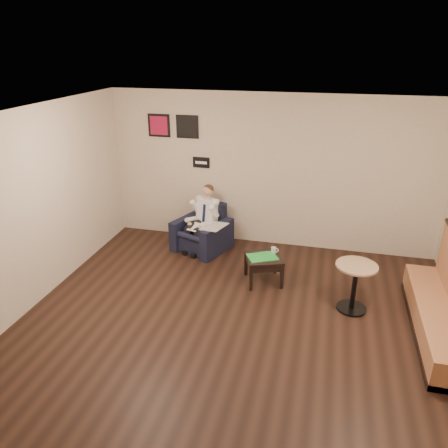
% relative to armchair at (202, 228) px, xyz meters
% --- Properties ---
extents(ground, '(6.00, 6.00, 0.00)m').
position_rel_armchair_xyz_m(ground, '(1.15, -2.42, -0.42)').
color(ground, black).
rests_on(ground, ground).
extents(wall_back, '(6.00, 0.02, 2.80)m').
position_rel_armchair_xyz_m(wall_back, '(1.15, 0.58, 0.98)').
color(wall_back, beige).
rests_on(wall_back, ground).
extents(wall_left, '(0.02, 6.00, 2.80)m').
position_rel_armchair_xyz_m(wall_left, '(-1.85, -2.42, 0.98)').
color(wall_left, beige).
rests_on(wall_left, ground).
extents(ceiling, '(6.00, 6.00, 0.02)m').
position_rel_armchair_xyz_m(ceiling, '(1.15, -2.42, 2.38)').
color(ceiling, white).
rests_on(ceiling, wall_back).
extents(seating_sign, '(0.32, 0.02, 0.20)m').
position_rel_armchair_xyz_m(seating_sign, '(-0.15, 0.56, 1.08)').
color(seating_sign, black).
rests_on(seating_sign, wall_back).
extents(art_print_left, '(0.42, 0.03, 0.42)m').
position_rel_armchair_xyz_m(art_print_left, '(-0.95, 0.56, 1.73)').
color(art_print_left, '#B51642').
rests_on(art_print_left, wall_back).
extents(art_print_right, '(0.42, 0.03, 0.42)m').
position_rel_armchair_xyz_m(art_print_right, '(-0.40, 0.56, 1.73)').
color(art_print_right, black).
rests_on(art_print_right, wall_back).
extents(armchair, '(1.11, 1.11, 0.84)m').
position_rel_armchair_xyz_m(armchair, '(0.00, 0.00, 0.00)').
color(armchair, black).
rests_on(armchair, ground).
extents(seated_man, '(0.80, 0.96, 1.14)m').
position_rel_armchair_xyz_m(seated_man, '(-0.04, -0.10, 0.15)').
color(seated_man, white).
rests_on(seated_man, armchair).
extents(lap_papers, '(0.26, 0.32, 0.01)m').
position_rel_armchair_xyz_m(lap_papers, '(-0.07, -0.19, 0.10)').
color(lap_papers, white).
rests_on(lap_papers, seated_man).
extents(newspaper, '(0.48, 0.54, 0.01)m').
position_rel_armchair_xyz_m(newspaper, '(0.30, -0.21, 0.15)').
color(newspaper, silver).
rests_on(newspaper, armchair).
extents(side_table, '(0.71, 0.71, 0.45)m').
position_rel_armchair_xyz_m(side_table, '(1.30, -0.91, -0.19)').
color(side_table, black).
rests_on(side_table, ground).
extents(green_folder, '(0.55, 0.49, 0.01)m').
position_rel_armchair_xyz_m(green_folder, '(1.28, -0.94, 0.04)').
color(green_folder, green).
rests_on(green_folder, side_table).
extents(coffee_mug, '(0.11, 0.11, 0.09)m').
position_rel_armchair_xyz_m(coffee_mug, '(1.43, -0.74, 0.08)').
color(coffee_mug, white).
rests_on(coffee_mug, side_table).
extents(smartphone, '(0.15, 0.09, 0.01)m').
position_rel_armchair_xyz_m(smartphone, '(1.29, -0.74, 0.04)').
color(smartphone, black).
rests_on(smartphone, side_table).
extents(banquette, '(0.55, 2.32, 1.19)m').
position_rel_armchair_xyz_m(banquette, '(3.74, -1.69, 0.18)').
color(banquette, '#A0633E').
rests_on(banquette, ground).
extents(cafe_table, '(0.65, 0.65, 0.72)m').
position_rel_armchair_xyz_m(cafe_table, '(2.67, -1.38, -0.06)').
color(cafe_table, '#A17A57').
rests_on(cafe_table, ground).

